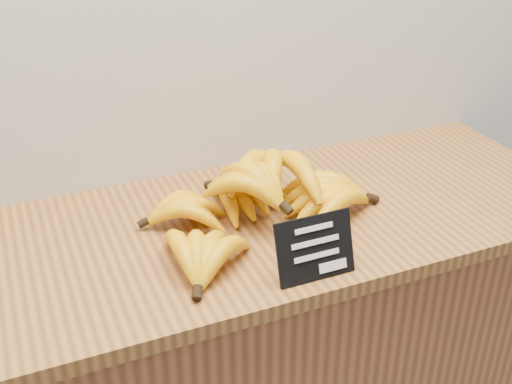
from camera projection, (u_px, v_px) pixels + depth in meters
name	position (u px, v px, depth m)	size (l,w,h in m)	color
counter_top	(246.00, 226.00, 1.30)	(1.45, 0.54, 0.03)	#9A642F
chalkboard_sign	(315.00, 248.00, 1.10)	(0.14, 0.01, 0.11)	black
banana_pile	(258.00, 197.00, 1.26)	(0.53, 0.36, 0.13)	#EDB109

